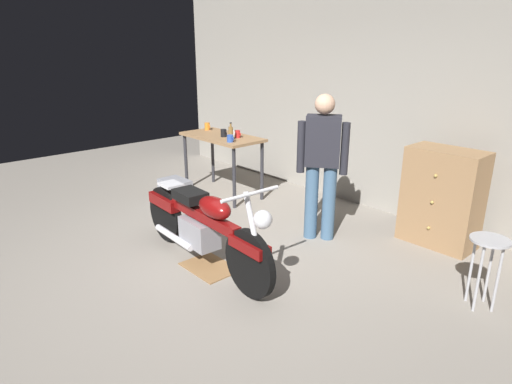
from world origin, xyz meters
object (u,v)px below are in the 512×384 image
object	(u,v)px
motorcycle	(202,225)
mug_blue_enamel	(230,138)
shop_stool	(488,254)
bottle	(231,133)
person_standing	(322,162)
mug_white_ceramic	(232,133)
mug_black_matte	(224,133)
storage_bin	(175,191)
mug_red_diner	(238,134)
wooden_dresser	(442,198)
mug_orange_travel	(207,126)

from	to	relation	value
motorcycle	mug_blue_enamel	bearing A→B (deg)	134.85
shop_stool	bottle	bearing A→B (deg)	177.70
mug_blue_enamel	shop_stool	bearing A→B (deg)	-0.65
person_standing	shop_stool	bearing A→B (deg)	141.11
motorcycle	bottle	bearing A→B (deg)	135.31
person_standing	mug_white_ceramic	distance (m)	1.90
mug_black_matte	mug_white_ceramic	size ratio (longest dim) A/B	1.14
motorcycle	storage_bin	world-z (taller)	motorcycle
person_standing	mug_white_ceramic	bearing A→B (deg)	-44.17
person_standing	mug_red_diner	size ratio (longest dim) A/B	15.45
mug_blue_enamel	mug_red_diner	bearing A→B (deg)	120.46
motorcycle	shop_stool	size ratio (longest dim) A/B	3.42
storage_bin	mug_blue_enamel	world-z (taller)	mug_blue_enamel
motorcycle	wooden_dresser	xyz separation A→B (m)	(1.36, 2.29, 0.10)
bottle	mug_white_ceramic	bearing A→B (deg)	136.08
mug_black_matte	mug_white_ceramic	world-z (taller)	mug_black_matte
mug_black_matte	shop_stool	bearing A→B (deg)	-2.95
storage_bin	mug_blue_enamel	bearing A→B (deg)	43.56
mug_white_ceramic	mug_orange_travel	bearing A→B (deg)	178.50
storage_bin	mug_red_diner	bearing A→B (deg)	62.22
wooden_dresser	mug_blue_enamel	size ratio (longest dim) A/B	8.99
mug_black_matte	bottle	world-z (taller)	bottle
person_standing	mug_red_diner	world-z (taller)	person_standing
wooden_dresser	storage_bin	bearing A→B (deg)	-155.07
person_standing	storage_bin	size ratio (longest dim) A/B	3.80
person_standing	mug_red_diner	distance (m)	1.76
mug_blue_enamel	wooden_dresser	bearing A→B (deg)	19.53
mug_red_diner	bottle	bearing A→B (deg)	-76.17
shop_stool	bottle	xyz separation A→B (m)	(-3.57, 0.14, 0.50)
shop_stool	mug_black_matte	distance (m)	3.83
wooden_dresser	mug_orange_travel	world-z (taller)	wooden_dresser
motorcycle	person_standing	world-z (taller)	person_standing
storage_bin	mug_orange_travel	size ratio (longest dim) A/B	3.75
motorcycle	mug_white_ceramic	bearing A→B (deg)	135.74
mug_black_matte	mug_white_ceramic	distance (m)	0.13
motorcycle	mug_black_matte	xyz separation A→B (m)	(-1.57, 1.53, 0.51)
person_standing	mug_orange_travel	xyz separation A→B (m)	(-2.52, 0.27, 0.03)
mug_red_diner	bottle	distance (m)	0.17
wooden_dresser	mug_blue_enamel	bearing A→B (deg)	-160.47
mug_red_diner	bottle	xyz separation A→B (m)	(0.04, -0.16, 0.04)
storage_bin	mug_red_diner	size ratio (longest dim) A/B	4.07
mug_orange_travel	wooden_dresser	bearing A→B (deg)	9.96
mug_red_diner	mug_white_ceramic	size ratio (longest dim) A/B	1.02
wooden_dresser	storage_bin	distance (m)	3.52
motorcycle	mug_red_diner	world-z (taller)	mug_red_diner
storage_bin	mug_red_diner	world-z (taller)	mug_red_diner
mug_black_matte	mug_orange_travel	bearing A→B (deg)	166.50
motorcycle	mug_blue_enamel	xyz separation A→B (m)	(-1.23, 1.37, 0.50)
shop_stool	mug_orange_travel	world-z (taller)	mug_orange_travel
mug_red_diner	mug_black_matte	bearing A→B (deg)	-150.60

